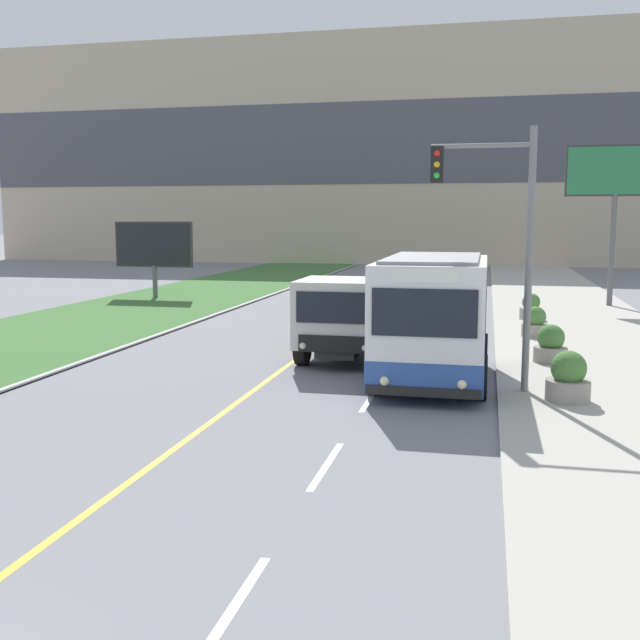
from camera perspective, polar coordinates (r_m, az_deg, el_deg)
The scene contains 11 objects.
apartment_block_background at distance 67.99m, azimuth 8.35°, elevation 12.58°, with size 80.00×8.04×19.48m.
city_bus at distance 18.11m, azimuth 8.59°, elevation 0.02°, with size 2.62×5.36×3.06m.
dump_truck at distance 21.04m, azimuth 2.19°, elevation 0.20°, with size 2.43×6.40×2.33m.
car_distant at distance 33.58m, azimuth 5.57°, elevation 2.15°, with size 1.80×4.30×1.45m.
traffic_light_mast at distance 17.16m, azimuth 13.58°, elevation 6.96°, with size 2.28×0.32×5.94m.
billboard_large at distance 35.71m, azimuth 21.60°, elevation 9.85°, with size 4.25×0.24×7.13m.
billboard_small at distance 38.07m, azimuth -12.54°, elevation 5.52°, with size 4.03×0.24×3.79m.
planter_round_near at distance 16.87m, azimuth 18.39°, elevation -4.28°, with size 0.94×0.94×1.09m.
planter_round_second at distance 21.22m, azimuth 17.17°, elevation -1.88°, with size 0.91×0.91×1.03m.
planter_round_third at distance 25.60m, azimuth 16.07°, elevation -0.25°, with size 0.87×0.87×1.01m.
planter_round_far at distance 30.00m, azimuth 15.77°, elevation 0.90°, with size 0.85×0.85×1.01m.
Camera 1 is at (5.18, -3.58, 3.96)m, focal length 42.00 mm.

